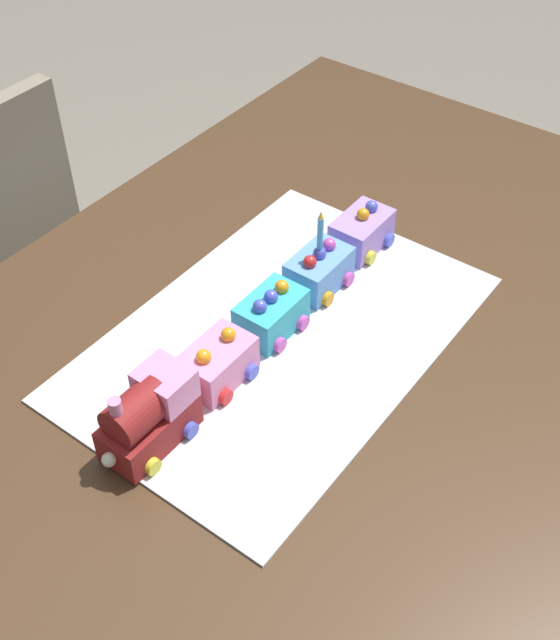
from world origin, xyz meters
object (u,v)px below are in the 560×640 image
(cake_car_caboose_sky_blue, at_px, (319,270))
(cake_locomotive, at_px, (149,415))
(birthday_candle, at_px, (320,231))
(cake_car_gondola_bubblegum, at_px, (217,363))
(cake_car_hopper_turquoise, at_px, (271,314))
(dining_table, at_px, (328,379))
(cake_car_flatbed_lavender, at_px, (362,231))

(cake_car_caboose_sky_blue, bearing_deg, cake_locomotive, -180.00)
(birthday_candle, bearing_deg, cake_car_gondola_bubblegum, 180.00)
(cake_car_gondola_bubblegum, relative_size, cake_car_hopper_turquoise, 1.00)
(cake_car_hopper_turquoise, bearing_deg, cake_car_caboose_sky_blue, 0.00)
(dining_table, distance_m, birthday_candle, 0.23)
(cake_car_caboose_sky_blue, relative_size, cake_car_flatbed_lavender, 1.00)
(cake_locomotive, height_order, cake_car_hopper_turquoise, cake_locomotive)
(dining_table, relative_size, birthday_candle, 21.31)
(cake_car_flatbed_lavender, bearing_deg, birthday_candle, -180.00)
(cake_locomotive, bearing_deg, dining_table, -12.65)
(birthday_candle, bearing_deg, dining_table, -133.48)
(cake_car_gondola_bubblegum, height_order, cake_car_caboose_sky_blue, same)
(dining_table, relative_size, cake_locomotive, 10.00)
(dining_table, height_order, cake_car_gondola_bubblegum, cake_car_gondola_bubblegum)
(dining_table, bearing_deg, cake_car_gondola_bubblegum, 158.53)
(cake_car_gondola_bubblegum, bearing_deg, cake_car_hopper_turquoise, 0.00)
(cake_car_gondola_bubblegum, height_order, cake_car_flatbed_lavender, same)
(cake_car_flatbed_lavender, bearing_deg, cake_locomotive, -180.00)
(cake_car_caboose_sky_blue, bearing_deg, dining_table, -133.86)
(cake_car_hopper_turquoise, bearing_deg, cake_car_flatbed_lavender, -0.00)
(birthday_candle, bearing_deg, cake_locomotive, -180.00)
(cake_locomotive, distance_m, cake_car_flatbed_lavender, 0.48)
(cake_car_gondola_bubblegum, xyz_separation_m, cake_car_hopper_turquoise, (0.12, 0.00, 0.00))
(dining_table, relative_size, cake_car_gondola_bubblegum, 14.00)
(cake_car_hopper_turquoise, xyz_separation_m, cake_car_flatbed_lavender, (0.24, -0.00, -0.00))
(dining_table, relative_size, cake_car_flatbed_lavender, 14.00)
(cake_car_gondola_bubblegum, xyz_separation_m, birthday_candle, (0.24, -0.00, 0.08))
(cake_locomotive, xyz_separation_m, cake_car_caboose_sky_blue, (0.36, 0.00, -0.02))
(cake_car_caboose_sky_blue, height_order, birthday_candle, birthday_candle)
(cake_locomotive, xyz_separation_m, cake_car_gondola_bubblegum, (0.13, 0.00, -0.02))
(cake_locomotive, distance_m, cake_car_hopper_turquoise, 0.25)
(dining_table, relative_size, cake_car_caboose_sky_blue, 14.00)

